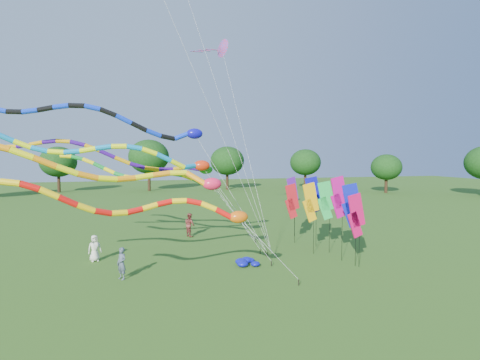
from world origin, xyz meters
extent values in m
plane|color=#2A5516|center=(0.00, 0.00, 0.00)|extent=(160.00, 160.00, 0.00)
cylinder|color=#382314|center=(36.22, 40.04, 1.39)|extent=(0.50, 0.50, 2.77)
ellipsoid|color=#12360E|center=(36.22, 40.04, 5.00)|extent=(5.85, 5.85, 4.97)
cylinder|color=#382314|center=(26.85, 52.40, 1.23)|extent=(0.50, 0.50, 2.47)
ellipsoid|color=#12360E|center=(26.85, 52.40, 4.46)|extent=(5.21, 5.21, 4.43)
cylinder|color=#382314|center=(11.29, 52.53, 1.10)|extent=(0.50, 0.50, 2.19)
ellipsoid|color=#12360E|center=(11.29, 52.53, 3.96)|extent=(4.63, 4.63, 3.93)
cylinder|color=#382314|center=(-2.80, 55.95, 1.25)|extent=(0.50, 0.50, 2.51)
ellipsoid|color=#12360E|center=(-2.80, 55.95, 4.53)|extent=(5.29, 5.29, 4.50)
cylinder|color=#382314|center=(-17.06, 52.94, 1.72)|extent=(0.50, 0.50, 3.45)
ellipsoid|color=#12360E|center=(-17.06, 52.94, 6.22)|extent=(7.28, 7.28, 6.19)
cylinder|color=black|center=(2.07, -0.95, 0.15)|extent=(0.05, 0.05, 0.30)
cylinder|color=silver|center=(0.57, -1.01, 1.86)|extent=(0.02, 0.02, 4.35)
ellipsoid|color=#E75E0C|center=(-0.93, -1.06, 3.43)|extent=(0.88, 0.56, 0.56)
cylinder|color=red|center=(-1.60, -0.99, 3.61)|extent=(0.25, 0.25, 0.75)
cylinder|color=yellow|center=(-2.24, -0.83, 3.92)|extent=(0.25, 0.25, 0.71)
cylinder|color=red|center=(-2.88, -0.71, 4.13)|extent=(0.25, 0.25, 0.66)
cylinder|color=yellow|center=(-3.52, -0.64, 4.19)|extent=(0.25, 0.25, 0.64)
cylinder|color=red|center=(-4.16, -0.64, 4.12)|extent=(0.25, 0.25, 0.65)
cylinder|color=yellow|center=(-4.79, -0.71, 3.98)|extent=(0.25, 0.25, 0.66)
cylinder|color=red|center=(-5.42, -0.84, 3.85)|extent=(0.25, 0.25, 0.66)
cylinder|color=yellow|center=(-6.05, -1.02, 3.80)|extent=(0.25, 0.25, 0.66)
cylinder|color=red|center=(-6.68, -1.23, 3.89)|extent=(0.25, 0.25, 0.68)
cylinder|color=yellow|center=(-7.30, -1.44, 4.11)|extent=(0.25, 0.25, 0.72)
cylinder|color=red|center=(-7.93, -1.64, 4.43)|extent=(0.25, 0.25, 0.74)
cylinder|color=yellow|center=(-8.56, -1.80, 4.77)|extent=(0.25, 0.25, 0.72)
cylinder|color=red|center=(-9.19, -1.90, 5.05)|extent=(0.25, 0.25, 0.68)
cylinder|color=yellow|center=(-9.83, -1.93, 5.20)|extent=(0.25, 0.25, 0.64)
cylinder|color=black|center=(1.93, 2.51, 0.15)|extent=(0.05, 0.05, 0.30)
cylinder|color=silver|center=(0.22, 2.32, 2.49)|extent=(0.02, 0.02, 5.61)
ellipsoid|color=#FE1C4A|center=(-1.50, 2.14, 4.70)|extent=(1.00, 0.65, 0.65)
cylinder|color=orange|center=(-2.31, 2.31, 4.99)|extent=(0.29, 0.29, 1.17)
cylinder|color=#FFF80D|center=(-3.21, 2.49, 5.28)|extent=(0.29, 0.29, 0.87)
cylinder|color=orange|center=(-4.07, 2.39, 5.23)|extent=(0.29, 0.29, 0.88)
cylinder|color=#FFF80D|center=(-4.94, 2.22, 5.13)|extent=(0.29, 0.29, 0.89)
cylinder|color=orange|center=(-5.79, 1.99, 5.05)|extent=(0.29, 0.29, 0.89)
cylinder|color=#FFF80D|center=(-6.64, 1.72, 5.08)|extent=(0.29, 0.29, 0.90)
cylinder|color=orange|center=(-7.49, 1.44, 5.24)|extent=(0.29, 0.29, 0.93)
cylinder|color=#FFF80D|center=(-8.34, 1.16, 5.53)|extent=(0.29, 0.29, 0.96)
cylinder|color=orange|center=(-9.19, 0.91, 5.90)|extent=(0.29, 0.29, 0.97)
cylinder|color=#FFF80D|center=(-10.05, 0.71, 6.27)|extent=(0.29, 0.29, 0.95)
cylinder|color=black|center=(2.43, 5.01, 0.15)|extent=(0.05, 0.05, 0.30)
cylinder|color=silver|center=(0.64, 5.38, 2.80)|extent=(0.02, 0.02, 6.23)
ellipsoid|color=#1F941A|center=(-1.16, 5.75, 5.32)|extent=(0.84, 0.54, 0.54)
cylinder|color=#350B7C|center=(-1.86, 6.13, 5.38)|extent=(0.24, 0.24, 0.96)
cylinder|color=#D9980B|center=(-2.64, 6.45, 5.39)|extent=(0.24, 0.24, 0.85)
cylinder|color=#350B7C|center=(-3.48, 6.47, 5.32)|extent=(0.24, 0.24, 0.85)
cylinder|color=#D9980B|center=(-4.33, 6.46, 5.37)|extent=(0.24, 0.24, 0.86)
cylinder|color=#350B7C|center=(-5.18, 6.44, 5.56)|extent=(0.24, 0.24, 0.89)
cylinder|color=#D9980B|center=(-6.03, 6.43, 5.87)|extent=(0.24, 0.24, 0.92)
cylinder|color=#350B7C|center=(-6.87, 6.47, 6.25)|extent=(0.24, 0.24, 0.92)
cylinder|color=#D9980B|center=(-7.70, 6.57, 6.61)|extent=(0.24, 0.24, 0.89)
cylinder|color=#350B7C|center=(-8.51, 6.73, 6.87)|extent=(0.24, 0.24, 0.85)
cylinder|color=#D9980B|center=(-9.31, 6.96, 7.00)|extent=(0.24, 0.24, 0.84)
cylinder|color=#350B7C|center=(-10.10, 7.24, 6.99)|extent=(0.24, 0.24, 0.85)
cylinder|color=#D9980B|center=(-10.88, 7.57, 6.88)|extent=(0.24, 0.24, 0.86)
cylinder|color=#350B7C|center=(-11.65, 7.93, 6.76)|extent=(0.24, 0.24, 0.86)
cylinder|color=#D9980B|center=(-12.43, 8.28, 6.69)|extent=(0.24, 0.24, 0.85)
cylinder|color=black|center=(2.38, 4.53, 0.15)|extent=(0.05, 0.05, 0.30)
cylinder|color=silver|center=(0.19, 4.56, 3.85)|extent=(0.02, 0.02, 8.38)
ellipsoid|color=#0E0BA7|center=(-2.01, 4.59, 7.42)|extent=(0.93, 0.60, 0.60)
cylinder|color=#0D32DA|center=(-2.75, 4.62, 7.27)|extent=(0.27, 0.27, 0.84)
cylinder|color=black|center=(-3.53, 4.56, 7.19)|extent=(0.27, 0.27, 0.82)
cylinder|color=#0D32DA|center=(-4.32, 4.38, 7.40)|extent=(0.27, 0.27, 0.85)
cylinder|color=black|center=(-5.10, 4.24, 7.73)|extent=(0.27, 0.27, 0.87)
cylinder|color=#0D32DA|center=(-5.88, 4.14, 8.11)|extent=(0.27, 0.27, 0.87)
cylinder|color=black|center=(-6.66, 4.11, 8.45)|extent=(0.27, 0.27, 0.84)
cylinder|color=#0D32DA|center=(-7.44, 4.15, 8.68)|extent=(0.27, 0.27, 0.80)
cylinder|color=black|center=(-8.22, 4.25, 8.77)|extent=(0.27, 0.27, 0.79)
cylinder|color=#0D32DA|center=(-9.00, 4.41, 8.72)|extent=(0.27, 0.27, 0.80)
cylinder|color=black|center=(-9.78, 4.60, 8.60)|extent=(0.27, 0.27, 0.82)
cylinder|color=#0D32DA|center=(-10.55, 4.80, 8.48)|extent=(0.27, 0.27, 0.81)
cylinder|color=black|center=(-11.33, 5.00, 8.44)|extent=(0.27, 0.27, 0.80)
cylinder|color=black|center=(2.18, 5.28, 0.15)|extent=(0.05, 0.05, 0.30)
cylinder|color=silver|center=(0.31, 5.10, 2.93)|extent=(0.02, 0.02, 6.50)
ellipsoid|color=red|center=(-1.56, 4.91, 5.59)|extent=(0.96, 0.62, 0.62)
cylinder|color=#0B7FBF|center=(-2.27, 4.64, 5.54)|extent=(0.28, 0.28, 0.88)
cylinder|color=#E9FC0D|center=(-3.03, 4.31, 5.70)|extent=(0.28, 0.28, 0.88)
cylinder|color=#0B7FBF|center=(-3.80, 4.16, 6.07)|extent=(0.28, 0.28, 0.87)
cylinder|color=#E9FC0D|center=(-4.57, 4.07, 6.40)|extent=(0.28, 0.28, 0.83)
cylinder|color=#0B7FBF|center=(-5.36, 4.05, 6.60)|extent=(0.28, 0.28, 0.80)
cylinder|color=#E9FC0D|center=(-6.14, 4.10, 6.66)|extent=(0.28, 0.28, 0.80)
cylinder|color=#0B7FBF|center=(-6.94, 4.19, 6.60)|extent=(0.28, 0.28, 0.81)
cylinder|color=#E9FC0D|center=(-7.73, 4.30, 6.48)|extent=(0.28, 0.28, 0.82)
cylinder|color=#0B7FBF|center=(-8.53, 4.41, 6.37)|extent=(0.28, 0.28, 0.81)
cylinder|color=#E9FC0D|center=(-9.32, 4.50, 6.36)|extent=(0.28, 0.28, 0.80)
cylinder|color=#0B7FBF|center=(-10.11, 4.54, 6.49)|extent=(0.28, 0.28, 0.81)
cylinder|color=#E9FC0D|center=(-10.90, 4.52, 6.75)|extent=(0.28, 0.28, 0.84)
cylinder|color=#0B7FBF|center=(-11.67, 4.43, 7.09)|extent=(0.28, 0.28, 0.87)
cylinder|color=black|center=(2.88, 8.48, 0.15)|extent=(0.05, 0.05, 0.30)
cylinder|color=silver|center=(1.37, 9.04, 2.18)|extent=(0.02, 0.02, 4.98)
ellipsoid|color=#990D60|center=(-0.15, 9.60, 4.08)|extent=(1.01, 0.65, 0.65)
cylinder|color=#12892B|center=(-0.93, 9.60, 4.30)|extent=(0.29, 0.29, 1.04)
cylinder|color=yellow|center=(-1.73, 9.63, 4.65)|extent=(0.29, 0.29, 0.81)
cylinder|color=#12892B|center=(-2.41, 9.99, 4.83)|extent=(0.29, 0.29, 0.78)
cylinder|color=yellow|center=(-3.08, 10.39, 4.86)|extent=(0.29, 0.29, 0.78)
cylinder|color=#12892B|center=(-3.73, 10.82, 4.78)|extent=(0.29, 0.29, 0.80)
cylinder|color=yellow|center=(-4.38, 11.27, 4.65)|extent=(0.29, 0.29, 0.80)
cylinder|color=#12892B|center=(-5.03, 11.70, 4.56)|extent=(0.29, 0.29, 0.78)
cylinder|color=yellow|center=(-5.70, 12.10, 4.58)|extent=(0.29, 0.29, 0.78)
cylinder|color=#12892B|center=(-6.38, 12.45, 4.74)|extent=(0.29, 0.29, 0.80)
cylinder|color=yellow|center=(-7.09, 12.74, 5.03)|extent=(0.29, 0.29, 0.84)
cylinder|color=#12892B|center=(-7.82, 12.96, 5.38)|extent=(0.29, 0.29, 0.85)
cylinder|color=yellow|center=(-8.58, 13.12, 5.73)|extent=(0.29, 0.29, 0.84)
cylinder|color=#12892B|center=(-9.35, 13.24, 5.99)|extent=(0.29, 0.29, 0.81)
cylinder|color=yellow|center=(-10.13, 13.33, 6.11)|extent=(0.29, 0.29, 0.79)
cylinder|color=black|center=(2.50, 4.00, 0.15)|extent=(0.04, 0.04, 0.30)
cylinder|color=silver|center=(-0.45, 5.55, 10.13)|extent=(0.01, 0.01, 20.77)
cylinder|color=black|center=(2.50, 4.00, 0.15)|extent=(0.04, 0.04, 0.30)
cylinder|color=silver|center=(-3.09, 2.33, 12.15)|extent=(0.01, 0.01, 26.43)
cylinder|color=black|center=(2.50, 4.00, 0.15)|extent=(0.04, 0.04, 0.30)
cylinder|color=silver|center=(1.65, 6.97, 7.04)|extent=(0.01, 0.01, 14.82)
cone|color=purple|center=(0.79, 9.94, 13.77)|extent=(1.61, 1.68, 1.49)
cube|color=purple|center=(0.09, 9.94, 13.62)|extent=(0.90, 0.12, 0.04)
cube|color=purple|center=(-0.46, 9.94, 13.50)|extent=(0.90, 0.12, 0.04)
cube|color=purple|center=(-1.01, 9.94, 13.38)|extent=(0.90, 0.12, 0.04)
cylinder|color=black|center=(6.44, 1.26, 2.15)|extent=(0.02, 0.02, 4.31)
cube|color=#0C15AC|center=(6.23, 1.35, 3.71)|extent=(1.10, 0.52, 1.93)
cube|color=#0C15AC|center=(6.16, 1.38, 2.91)|extent=(0.96, 0.46, 1.51)
cylinder|color=black|center=(6.44, 9.88, 2.10)|extent=(0.02, 0.02, 4.20)
cube|color=#6D18B6|center=(6.23, 9.81, 3.60)|extent=(1.12, 0.45, 1.93)
cube|color=#6D18B6|center=(6.15, 9.79, 2.80)|extent=(0.98, 0.40, 1.51)
cylinder|color=black|center=(6.55, 4.50, 2.11)|extent=(0.02, 0.02, 4.22)
cube|color=green|center=(6.34, 4.59, 3.62)|extent=(1.10, 0.51, 1.93)
cube|color=green|center=(6.27, 4.62, 2.82)|extent=(0.96, 0.45, 1.51)
cylinder|color=black|center=(5.52, 7.68, 1.93)|extent=(0.02, 0.02, 3.86)
cube|color=red|center=(5.30, 7.64, 3.26)|extent=(1.15, 0.27, 1.93)
cube|color=red|center=(5.23, 7.63, 2.46)|extent=(1.00, 0.24, 1.51)
cylinder|color=black|center=(6.32, 2.54, 2.32)|extent=(0.02, 0.02, 4.65)
cube|color=#CD0B7B|center=(6.10, 2.53, 4.05)|extent=(1.16, 0.11, 1.93)
cube|color=#CD0B7B|center=(6.02, 2.53, 3.25)|extent=(1.01, 0.11, 1.51)
cylinder|color=black|center=(6.58, 1.11, 1.89)|extent=(0.02, 0.02, 3.77)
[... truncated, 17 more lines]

